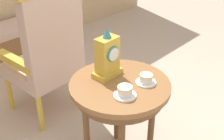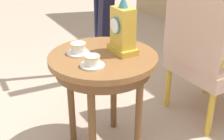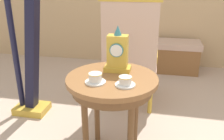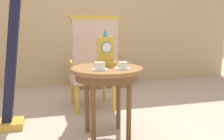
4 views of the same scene
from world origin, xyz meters
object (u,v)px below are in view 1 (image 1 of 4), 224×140
at_px(teacup_right, 146,79).
at_px(armchair, 47,53).
at_px(window_bench, 19,41).
at_px(side_table, 119,94).
at_px(mantel_clock, 107,57).
at_px(teacup_left, 125,92).

xyz_separation_m(teacup_right, armchair, (-0.08, 0.92, -0.09)).
relative_size(teacup_right, window_bench, 0.14).
relative_size(armchair, window_bench, 1.26).
distance_m(teacup_right, armchair, 0.93).
relative_size(side_table, window_bench, 0.73).
relative_size(side_table, mantel_clock, 1.96).
bearing_deg(teacup_left, armchair, 82.73).
bearing_deg(teacup_right, mantel_clock, 111.04).
bearing_deg(armchair, teacup_right, -85.00).
bearing_deg(side_table, teacup_right, -48.28).
xyz_separation_m(mantel_clock, window_bench, (0.41, 1.83, -0.57)).
bearing_deg(window_bench, mantel_clock, -102.54).
height_order(mantel_clock, armchair, armchair).
distance_m(teacup_left, teacup_right, 0.20).
bearing_deg(teacup_right, armchair, 95.00).
bearing_deg(side_table, window_bench, 77.74).
bearing_deg(teacup_left, teacup_right, -1.43).
distance_m(teacup_left, window_bench, 2.18).
bearing_deg(armchair, window_bench, 71.09).
bearing_deg(side_table, armchair, 87.94).
relative_size(teacup_right, armchair, 0.11).
xyz_separation_m(mantel_clock, armchair, (0.01, 0.68, -0.20)).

